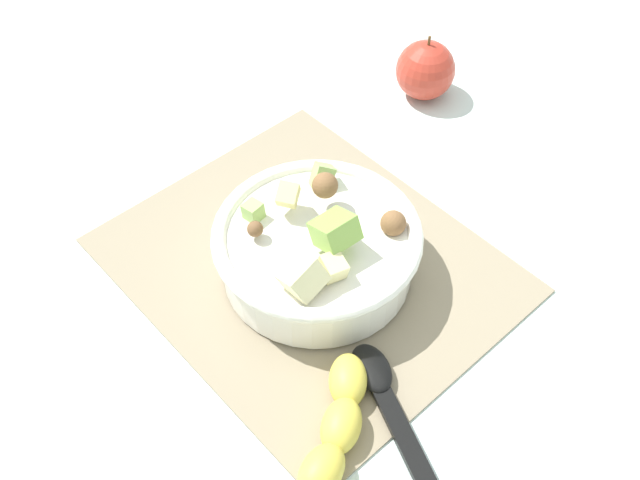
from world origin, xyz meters
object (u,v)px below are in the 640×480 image
object	(u,v)px
salad_bowl	(320,246)
whole_apple	(425,70)
serving_spoon	(388,403)
banana_whole	(337,425)

from	to	relation	value
salad_bowl	whole_apple	distance (m)	0.34
whole_apple	salad_bowl	bearing A→B (deg)	113.42
serving_spoon	banana_whole	bearing A→B (deg)	75.77
salad_bowl	serving_spoon	size ratio (longest dim) A/B	1.11
whole_apple	banana_whole	distance (m)	0.51
banana_whole	whole_apple	bearing A→B (deg)	-56.25
salad_bowl	whole_apple	world-z (taller)	salad_bowl
banana_whole	salad_bowl	bearing A→B (deg)	-37.71
whole_apple	banana_whole	bearing A→B (deg)	123.75
serving_spoon	banana_whole	world-z (taller)	banana_whole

